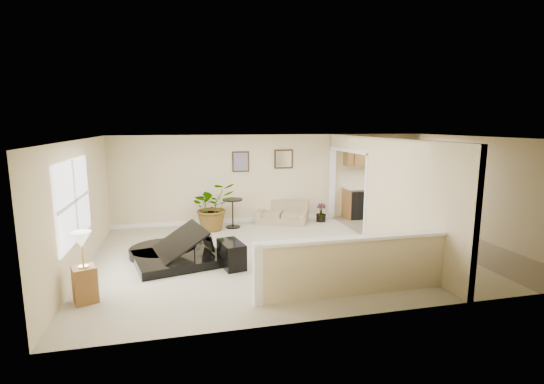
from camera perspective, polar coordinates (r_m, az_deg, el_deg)
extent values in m
plane|color=#C0B795|center=(8.85, 4.70, -8.62)|extent=(9.00, 9.00, 0.00)
cube|color=beige|center=(11.40, 0.18, 2.03)|extent=(9.00, 0.04, 2.50)
cube|color=beige|center=(5.83, 13.96, -5.83)|extent=(9.00, 0.04, 2.50)
cube|color=beige|center=(8.35, -26.03, -1.85)|extent=(0.04, 6.00, 2.50)
cube|color=beige|center=(10.80, 28.18, 0.42)|extent=(0.04, 6.00, 2.50)
cube|color=white|center=(8.41, 4.94, 7.77)|extent=(9.00, 6.00, 0.04)
cube|color=tan|center=(10.23, 21.87, -6.74)|extent=(2.70, 6.00, 0.01)
cube|color=beige|center=(8.24, 19.46, -1.56)|extent=(0.12, 3.60, 2.50)
cube|color=beige|center=(10.72, 11.20, 6.99)|extent=(0.12, 2.35, 0.40)
cube|color=beige|center=(6.73, 12.10, -10.57)|extent=(3.30, 0.12, 0.95)
cube|color=white|center=(6.58, 12.26, -6.56)|extent=(3.40, 0.22, 0.05)
cube|color=white|center=(6.23, -2.06, -11.80)|extent=(0.14, 0.14, 1.00)
cube|color=white|center=(7.84, -26.82, -1.13)|extent=(0.05, 2.15, 1.45)
cube|color=#322412|center=(11.14, -4.57, 4.40)|extent=(0.48, 0.03, 0.58)
cube|color=#9A6282|center=(11.12, -4.55, 4.39)|extent=(0.40, 0.01, 0.50)
cube|color=#322412|center=(11.38, 1.68, 4.80)|extent=(0.55, 0.03, 0.55)
cube|color=silver|center=(11.37, 1.71, 4.79)|extent=(0.46, 0.01, 0.46)
cube|color=olive|center=(12.43, 15.48, -1.42)|extent=(2.30, 0.60, 0.90)
cube|color=beige|center=(12.35, 15.58, 0.72)|extent=(2.36, 0.65, 0.04)
cube|color=black|center=(12.07, 12.15, -1.70)|extent=(0.60, 0.60, 0.84)
cube|color=olive|center=(12.34, 15.53, 5.54)|extent=(2.30, 0.35, 0.75)
cube|color=black|center=(8.14, -13.63, -4.05)|extent=(1.96, 1.79, 0.34)
cylinder|color=black|center=(8.76, -14.74, -3.12)|extent=(1.42, 1.42, 0.34)
cube|color=silver|center=(8.20, -6.71, -4.07)|extent=(0.52, 1.17, 0.02)
cube|color=black|center=(8.19, -14.52, -1.79)|extent=(1.58, 1.59, 0.77)
cube|color=black|center=(7.92, -5.90, -8.95)|extent=(0.53, 0.82, 0.50)
cube|color=tan|center=(11.30, 1.48, -3.47)|extent=(1.62, 1.32, 0.40)
cube|color=tan|center=(11.50, 1.11, -1.17)|extent=(1.36, 0.76, 0.41)
cube|color=tan|center=(11.10, -1.62, -2.27)|extent=(0.49, 0.80, 0.15)
cube|color=tan|center=(11.41, 4.51, -1.97)|extent=(0.49, 0.80, 0.15)
cylinder|color=black|center=(10.87, -5.67, -5.05)|extent=(0.39, 0.39, 0.03)
cylinder|color=black|center=(10.78, -5.71, -3.11)|extent=(0.04, 0.04, 0.76)
cylinder|color=black|center=(10.70, -5.74, -1.11)|extent=(0.55, 0.55, 0.03)
cylinder|color=black|center=(10.69, -8.51, -4.74)|extent=(0.37, 0.37, 0.26)
imported|color=#204815|center=(10.57, -8.58, -2.04)|extent=(1.41, 1.31, 1.28)
cylinder|color=black|center=(11.54, 7.09, -3.78)|extent=(0.27, 0.27, 0.19)
imported|color=#204815|center=(11.50, 7.11, -2.97)|extent=(0.39, 0.39, 0.53)
cube|color=olive|center=(7.05, -25.45, -11.99)|extent=(0.44, 0.44, 0.58)
cylinder|color=gold|center=(6.95, -25.64, -9.69)|extent=(0.15, 0.15, 0.02)
cylinder|color=gold|center=(6.89, -25.76, -8.17)|extent=(0.03, 0.03, 0.39)
cone|color=beige|center=(6.82, -25.91, -6.24)|extent=(0.31, 0.31, 0.25)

